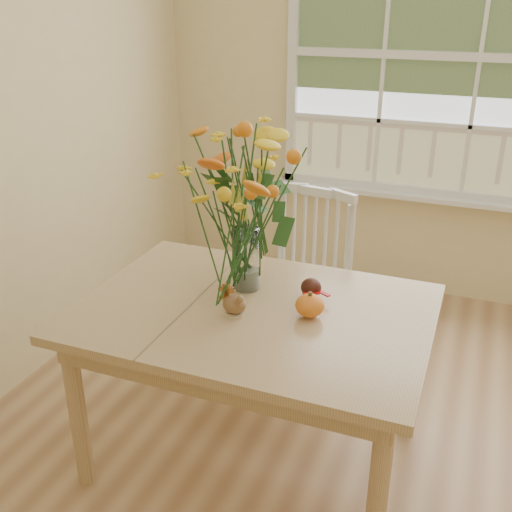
% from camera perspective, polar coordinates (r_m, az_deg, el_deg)
% --- Properties ---
extents(wall_back, '(4.00, 0.02, 2.70)m').
position_cam_1_polar(wall_back, '(3.90, 20.18, 14.46)').
color(wall_back, beige).
rests_on(wall_back, floor).
extents(window, '(2.42, 0.12, 1.74)m').
position_cam_1_polar(window, '(3.84, 20.55, 17.04)').
color(window, silver).
rests_on(window, wall_back).
extents(dining_table, '(1.39, 0.99, 0.74)m').
position_cam_1_polar(dining_table, '(2.43, -0.17, -6.91)').
color(dining_table, tan).
rests_on(dining_table, floor).
extents(windsor_chair, '(0.50, 0.49, 0.96)m').
position_cam_1_polar(windsor_chair, '(3.15, 4.74, -1.70)').
color(windsor_chair, white).
rests_on(windsor_chair, floor).
extents(flower_vase, '(0.55, 0.55, 0.66)m').
position_cam_1_polar(flower_vase, '(2.40, -1.00, 5.47)').
color(flower_vase, white).
rests_on(flower_vase, dining_table).
extents(pumpkin, '(0.11, 0.11, 0.09)m').
position_cam_1_polar(pumpkin, '(2.32, 5.14, -4.82)').
color(pumpkin, orange).
rests_on(pumpkin, dining_table).
extents(turkey_figurine, '(0.10, 0.08, 0.12)m').
position_cam_1_polar(turkey_figurine, '(2.32, -2.08, -4.65)').
color(turkey_figurine, '#CCB78C').
rests_on(turkey_figurine, dining_table).
extents(dark_gourd, '(0.13, 0.09, 0.08)m').
position_cam_1_polar(dark_gourd, '(2.47, 5.26, -3.07)').
color(dark_gourd, '#38160F').
rests_on(dark_gourd, dining_table).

